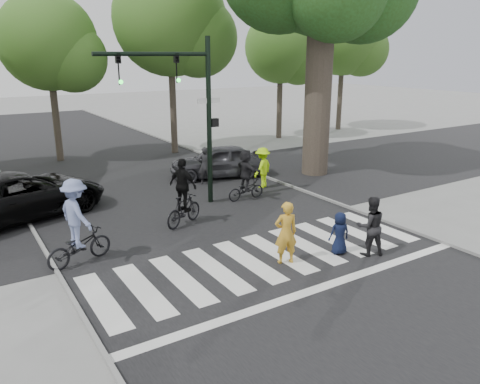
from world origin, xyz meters
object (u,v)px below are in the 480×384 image
Objects in this scene: pedestrian_woman at (286,233)px; pedestrian_child at (340,233)px; cyclist_left at (77,228)px; cyclist_mid at (183,198)px; pedestrian_adult at (370,226)px; car_grey at (218,161)px; car_suv at (20,195)px; traffic_signal at (187,99)px; cyclist_right at (246,178)px.

pedestrian_woman is 1.69m from pedestrian_child.
cyclist_left is 3.83m from cyclist_mid.
car_grey is (0.73, 9.75, -0.11)m from pedestrian_adult.
pedestrian_woman is 1.02× the size of pedestrian_adult.
car_grey is at bearing -99.87° from car_suv.
traffic_signal is 1.04× the size of car_suv.
pedestrian_child is 0.21× the size of car_suv.
pedestrian_woman reaches higher than pedestrian_adult.
cyclist_left is 0.54× the size of car_grey.
traffic_signal is 2.58× the size of cyclist_left.
cyclist_right is 3.69m from car_grey.
cyclist_right is 0.34× the size of car_suv.
car_suv is at bearing -32.53° from pedestrian_child.
car_suv is (-7.61, 2.38, -0.07)m from cyclist_right.
pedestrian_child is at bearing 8.69° from car_grey.
traffic_signal is 6.56m from pedestrian_woman.
cyclist_left is at bearing -148.53° from traffic_signal.
pedestrian_woman is at bearing -90.70° from traffic_signal.
pedestrian_child is 0.62× the size of cyclist_right.
cyclist_right is at bearing 19.50° from cyclist_left.
pedestrian_woman is at bearing 3.89° from pedestrian_adult.
pedestrian_adult is 0.39× the size of car_grey.
pedestrian_woman reaches higher than car_grey.
car_suv is at bearing -24.74° from pedestrian_adult.
pedestrian_woman is at bearing -32.12° from cyclist_left.
car_suv is at bearing 140.39° from cyclist_mid.
car_suv is 8.52m from car_grey.
pedestrian_adult is (2.31, -0.81, -0.02)m from pedestrian_woman.
cyclist_left is at bearing -160.50° from cyclist_right.
car_grey is at bearing -71.07° from pedestrian_adult.
pedestrian_woman is 9.43m from car_suv.
traffic_signal reaches higher than pedestrian_adult.
traffic_signal is at bearing 31.47° from cyclist_left.
pedestrian_child is (1.57, -6.13, -3.29)m from traffic_signal.
pedestrian_child is at bearing -59.03° from cyclist_mid.
cyclist_right is at bearing -125.40° from car_suv.
pedestrian_woman reaches higher than car_suv.
cyclist_mid is at bearing 18.03° from cyclist_left.
cyclist_left is 7.29m from cyclist_right.
pedestrian_adult is at bearing -55.97° from cyclist_mid.
cyclist_left is at bearing -4.97° from pedestrian_adult.
pedestrian_adult is 0.29× the size of car_suv.
pedestrian_woman is 1.42× the size of pedestrian_child.
cyclist_left reaches higher than pedestrian_child.
cyclist_mid is (-3.32, 4.91, 0.07)m from pedestrian_adult.
cyclist_right reaches higher than car_suv.
cyclist_right is (0.57, 5.67, 0.27)m from pedestrian_child.
traffic_signal reaches higher than car_suv.
pedestrian_adult is 9.78m from car_grey.
car_grey is (4.05, 4.84, -0.17)m from cyclist_mid.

